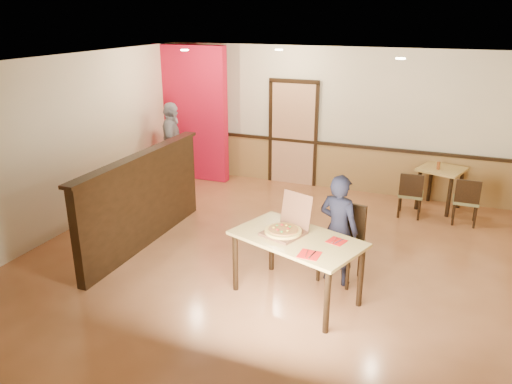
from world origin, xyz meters
TOP-DOWN VIEW (x-y plane):
  - floor at (0.00, 0.00)m, footprint 7.00×7.00m
  - ceiling at (0.00, 0.00)m, footprint 7.00×7.00m
  - wall_back at (0.00, 3.50)m, footprint 7.00×0.00m
  - wall_left at (-3.50, 0.00)m, footprint 0.00×7.00m
  - wainscot_back at (0.00, 3.47)m, footprint 7.00×0.04m
  - chair_rail_back at (0.00, 3.45)m, footprint 7.00×0.06m
  - back_door at (-0.80, 3.46)m, footprint 0.90×0.06m
  - booth_partition at (-2.00, -0.20)m, footprint 0.20×3.10m
  - red_accent_panel at (-2.90, 3.00)m, footprint 1.60×0.20m
  - spot_a at (-2.30, 1.80)m, footprint 0.14×0.14m
  - spot_b at (-0.80, 2.50)m, footprint 0.14×0.14m
  - spot_c at (1.40, 1.50)m, footprint 0.14×0.14m
  - main_table at (0.64, -0.82)m, footprint 1.76×1.36m
  - diner_chair at (1.05, -0.07)m, footprint 0.59×0.59m
  - side_chair_left at (1.69, 2.44)m, footprint 0.42×0.42m
  - side_chair_right at (2.59, 2.44)m, footprint 0.41×0.41m
  - side_table at (2.14, 3.05)m, footprint 0.91×0.91m
  - diner at (1.01, -0.22)m, footprint 0.62×0.49m
  - passerby at (-2.92, 2.21)m, footprint 0.81×1.12m
  - pizza_box at (0.47, -0.77)m, footprint 0.59×0.64m
  - pizza at (0.45, -0.81)m, footprint 0.54×0.54m
  - napkin_near at (0.90, -1.21)m, footprint 0.24×0.24m
  - napkin_far at (1.10, -0.76)m, footprint 0.26×0.26m
  - condiment at (2.07, 2.95)m, footprint 0.06×0.06m

SIDE VIEW (x-z plane):
  - floor at x=0.00m, z-range 0.00..0.00m
  - side_chair_left at x=1.69m, z-range 0.04..0.86m
  - wainscot_back at x=0.00m, z-range 0.00..0.90m
  - side_chair_right at x=2.59m, z-range 0.04..0.86m
  - diner_chair at x=1.05m, z-range 0.05..1.07m
  - side_table at x=2.14m, z-range 0.21..0.98m
  - main_table at x=0.64m, z-range 0.31..1.14m
  - booth_partition at x=-2.00m, z-range 0.01..1.46m
  - diner at x=1.01m, z-range 0.00..1.50m
  - napkin_far at x=1.10m, z-range 0.83..0.84m
  - napkin_near at x=0.90m, z-range 0.83..0.84m
  - condiment at x=2.07m, z-range 0.77..0.91m
  - passerby at x=-2.92m, z-range 0.00..1.76m
  - pizza at x=0.45m, z-range 0.87..0.90m
  - pizza_box at x=0.47m, z-range 0.66..1.13m
  - chair_rail_back at x=0.00m, z-range 0.89..0.95m
  - back_door at x=-0.80m, z-range 0.00..2.10m
  - red_accent_panel at x=-2.90m, z-range 0.01..2.79m
  - wall_back at x=0.00m, z-range -2.10..4.90m
  - wall_left at x=-3.50m, z-range -2.10..4.90m
  - spot_a at x=-2.30m, z-range 2.77..2.79m
  - spot_b at x=-0.80m, z-range 2.77..2.79m
  - spot_c at x=1.40m, z-range 2.77..2.79m
  - ceiling at x=0.00m, z-range 2.80..2.80m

